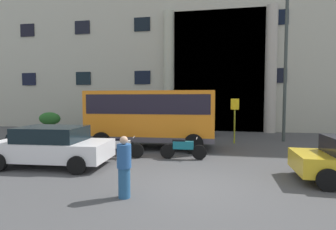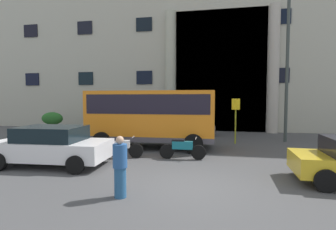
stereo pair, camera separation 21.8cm
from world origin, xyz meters
name	(u,v)px [view 2 (the right image)]	position (x,y,z in m)	size (l,w,h in m)	color
ground_plane	(188,188)	(0.00, 0.00, -0.06)	(80.00, 64.00, 0.12)	#474648
office_building_facade	(211,22)	(0.00, 17.48, 9.44)	(38.11, 9.64, 18.89)	#ACAA9A
orange_minibus	(152,114)	(-2.50, 5.50, 1.70)	(6.31, 2.75, 2.87)	orange
bus_stop_sign	(236,116)	(1.72, 7.53, 1.54)	(0.44, 0.08, 2.48)	olive
hedge_planter_west	(98,124)	(-7.79, 10.26, 0.62)	(2.12, 1.00, 1.30)	#68605C
hedge_planter_east	(203,126)	(-0.24, 10.16, 0.66)	(1.65, 0.95, 1.38)	#6F6159
hedge_planter_far_east	(52,122)	(-11.43, 10.16, 0.71)	(1.75, 0.98, 1.48)	gray
parked_estate_mid	(52,145)	(-5.26, 1.35, 0.74)	(4.29, 2.26, 1.46)	silver
scooter_by_planter	(181,148)	(-0.66, 3.28, 0.45)	(1.91, 0.55, 0.89)	black
motorcycle_near_kerb	(16,142)	(-8.44, 3.20, 0.46)	(2.05, 0.58, 0.89)	black
motorcycle_far_end	(117,147)	(-3.33, 2.99, 0.46)	(2.06, 0.63, 0.89)	black
pedestrian_man_red_shirt	(120,167)	(-1.57, -1.16, 0.78)	(0.36, 0.36, 1.56)	#255483
lamppost_plaza_centre	(287,56)	(4.60, 8.80, 4.93)	(0.40, 0.40, 8.57)	#363E3C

